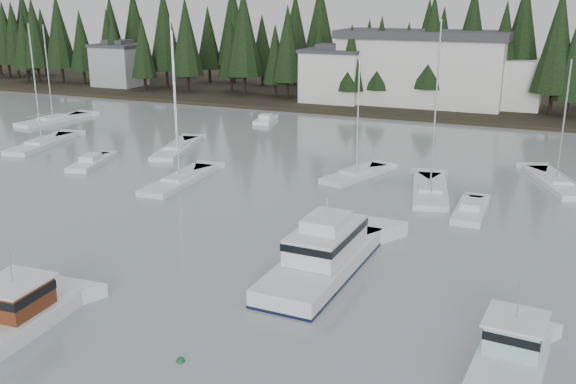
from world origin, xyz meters
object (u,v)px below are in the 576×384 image
cabin_cruiser_center (323,259)px  sailboat_2 (42,145)px  runabout_1 (471,212)px  house_far_west (119,64)px  house_west (333,75)px  lobster_boat_teal (508,367)px  runabout_0 (91,163)px  sailboat_7 (356,176)px  sailboat_9 (556,184)px  harbor_inn (436,69)px  sailboat_5 (430,192)px  sailboat_8 (177,150)px  sailboat_6 (180,182)px  runabout_3 (265,121)px  sailboat_10 (53,121)px

cabin_cruiser_center → sailboat_2: size_ratio=0.90×
sailboat_2 → runabout_1: sailboat_2 is taller
house_far_west → cabin_cruiser_center: size_ratio=0.68×
house_west → runabout_1: bearing=-59.0°
lobster_boat_teal → runabout_0: (-41.94, 22.99, -0.42)m
sailboat_7 → sailboat_9: bearing=-58.0°
runabout_0 → harbor_inn: bearing=-42.2°
sailboat_7 → lobster_boat_teal: bearing=-133.7°
sailboat_5 → sailboat_8: bearing=67.9°
lobster_boat_teal → sailboat_9: sailboat_9 is taller
sailboat_6 → runabout_3: bearing=7.0°
lobster_boat_teal → sailboat_6: bearing=59.4°
lobster_boat_teal → sailboat_8: bearing=53.9°
house_west → house_far_west: (-42.00, 2.00, -0.25)m
sailboat_7 → harbor_inn: bearing=18.6°
harbor_inn → sailboat_6: bearing=-104.6°
sailboat_5 → runabout_1: sailboat_5 is taller
house_far_west → cabin_cruiser_center: 88.42m
sailboat_2 → house_far_west: bearing=15.8°
house_west → cabin_cruiser_center: bearing=-71.1°
sailboat_10 → runabout_0: sailboat_10 is taller
harbor_inn → sailboat_9: 42.32m
sailboat_8 → sailboat_9: 38.64m
house_far_west → sailboat_8: size_ratio=0.58×
house_far_west → runabout_0: bearing=-55.7°
sailboat_10 → cabin_cruiser_center: bearing=-116.0°
sailboat_7 → sailboat_8: sailboat_8 is taller
cabin_cruiser_center → runabout_3: size_ratio=2.28×
runabout_3 → sailboat_8: bearing=164.1°
house_far_west → sailboat_2: bearing=-63.3°
lobster_boat_teal → sailboat_5: (-8.70, 26.67, -0.47)m
sailboat_5 → sailboat_10: bearing=64.2°
harbor_inn → runabout_0: size_ratio=4.06×
house_west → sailboat_6: 47.35m
sailboat_6 → runabout_0: (-11.70, 2.02, 0.06)m
sailboat_7 → house_west: bearing=39.7°
lobster_boat_teal → cabin_cruiser_center: bearing=60.2°
house_far_west → house_west: bearing=-2.7°
lobster_boat_teal → sailboat_2: sailboat_2 is taller
house_west → runabout_0: (-9.84, -45.07, -4.52)m
cabin_cruiser_center → runabout_1: size_ratio=1.82×
house_west → lobster_boat_teal: size_ratio=1.12×
sailboat_9 → runabout_0: 44.43m
house_far_west → lobster_boat_teal: house_far_west is taller
sailboat_2 → sailboat_7: size_ratio=1.16×
sailboat_10 → runabout_1: size_ratio=1.93×
cabin_cruiser_center → sailboat_2: bearing=65.9°
sailboat_6 → sailboat_10: size_ratio=1.05×
house_far_west → sailboat_2: 47.60m
lobster_boat_teal → sailboat_10: size_ratio=0.64×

